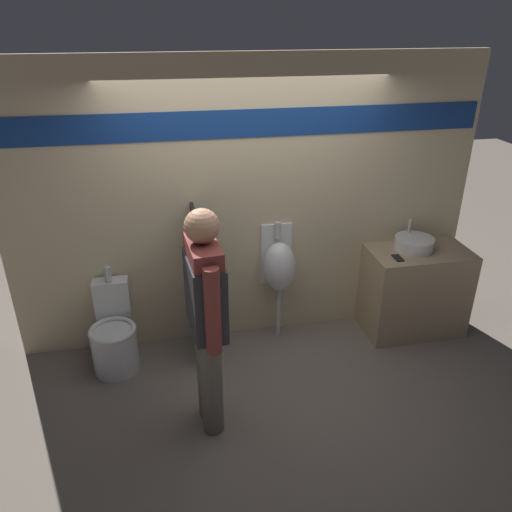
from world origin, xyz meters
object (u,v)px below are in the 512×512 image
cell_phone (398,258)px  urinal_near_counter (279,266)px  person_in_vest (206,309)px  sink_basin (414,243)px  toilet (114,338)px

cell_phone → urinal_near_counter: 1.12m
person_in_vest → cell_phone: bearing=-71.6°
person_in_vest → sink_basin: bearing=-70.2°
cell_phone → person_in_vest: person_in_vest is taller
cell_phone → sink_basin: bearing=34.8°
cell_phone → person_in_vest: size_ratio=0.08×
cell_phone → toilet: toilet is taller
sink_basin → person_in_vest: person_in_vest is taller
cell_phone → urinal_near_counter: size_ratio=0.12×
urinal_near_counter → person_in_vest: (-0.80, -1.07, 0.27)m
sink_basin → person_in_vest: (-2.13, -0.98, 0.11)m
sink_basin → urinal_near_counter: urinal_near_counter is taller
toilet → person_in_vest: 1.40m
sink_basin → toilet: size_ratio=0.41×
person_in_vest → toilet: bearing=36.7°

